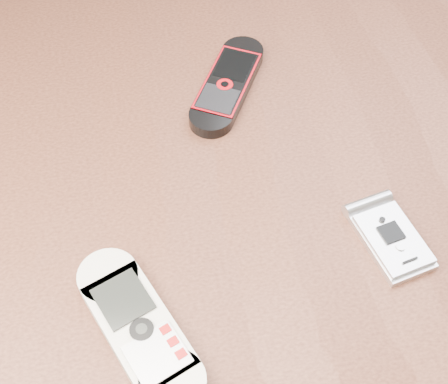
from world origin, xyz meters
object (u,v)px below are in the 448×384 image
(nokia_white, at_px, (139,328))
(motorola_razr, at_px, (391,238))
(nokia_black_red, at_px, (228,84))
(table, at_px, (219,257))

(nokia_white, relative_size, motorola_razr, 1.76)
(motorola_razr, bearing_deg, nokia_black_red, 103.84)
(table, height_order, nokia_white, nokia_white)
(table, xyz_separation_m, nokia_white, (-0.09, -0.12, 0.11))
(table, relative_size, nokia_black_red, 8.13)
(nokia_black_red, bearing_deg, table, -74.23)
(nokia_black_red, xyz_separation_m, motorola_razr, (0.10, -0.21, -0.00))
(table, distance_m, nokia_black_red, 0.18)
(nokia_white, xyz_separation_m, motorola_razr, (0.23, 0.04, -0.00))
(motorola_razr, bearing_deg, nokia_white, 179.00)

